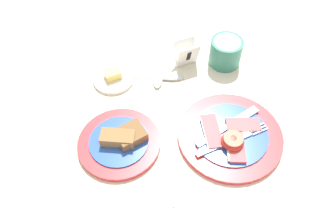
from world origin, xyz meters
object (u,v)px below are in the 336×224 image
object	(u,v)px
number_card	(187,54)
teaspoon_by_saucer	(157,86)
sugar_cup	(226,51)
teaspoon_near_cup	(160,77)
fork_on_cloth	(166,216)
breakfast_plate	(230,136)
butter_dish	(114,78)
bread_plate	(120,141)

from	to	relation	value
number_card	teaspoon_by_saucer	bearing A→B (deg)	-154.41
sugar_cup	teaspoon_near_cup	distance (m)	0.19
fork_on_cloth	breakfast_plate	bearing A→B (deg)	-3.83
breakfast_plate	fork_on_cloth	size ratio (longest dim) A/B	1.65
number_card	teaspoon_by_saucer	size ratio (longest dim) A/B	0.39
butter_dish	teaspoon_near_cup	xyz separation A→B (m)	(0.12, -0.02, -0.00)
teaspoon_by_saucer	teaspoon_near_cup	world-z (taller)	same
teaspoon_near_cup	bread_plate	bearing A→B (deg)	-110.62
butter_dish	teaspoon_by_saucer	distance (m)	0.12
bread_plate	breakfast_plate	bearing A→B (deg)	-9.75
teaspoon_near_cup	number_card	bearing A→B (deg)	39.89
number_card	teaspoon_near_cup	size ratio (longest dim) A/B	0.39
bread_plate	butter_dish	bearing A→B (deg)	86.87
breakfast_plate	number_card	xyz separation A→B (m)	(-0.03, 0.26, 0.03)
bread_plate	number_card	bearing A→B (deg)	45.27
number_card	teaspoon_near_cup	bearing A→B (deg)	-165.41
bread_plate	butter_dish	distance (m)	0.21
teaspoon_by_saucer	teaspoon_near_cup	bearing A→B (deg)	-9.78
breakfast_plate	butter_dish	distance (m)	0.34
teaspoon_by_saucer	number_card	bearing A→B (deg)	-38.16
teaspoon_by_saucer	teaspoon_near_cup	distance (m)	0.04
bread_plate	number_card	distance (m)	0.31
breakfast_plate	teaspoon_near_cup	distance (m)	0.25
sugar_cup	butter_dish	size ratio (longest dim) A/B	0.79
teaspoon_by_saucer	fork_on_cloth	xyz separation A→B (m)	(-0.05, -0.34, -0.00)
breakfast_plate	teaspoon_by_saucer	distance (m)	0.23
sugar_cup	teaspoon_by_saucer	world-z (taller)	sugar_cup
butter_dish	number_card	xyz separation A→B (m)	(0.20, 0.01, 0.03)
teaspoon_by_saucer	sugar_cup	bearing A→B (deg)	-59.19
sugar_cup	teaspoon_near_cup	xyz separation A→B (m)	(-0.19, -0.02, -0.03)
breakfast_plate	bread_plate	xyz separation A→B (m)	(-0.25, 0.04, 0.00)
butter_dish	sugar_cup	bearing A→B (deg)	-0.80
sugar_cup	teaspoon_by_saucer	size ratio (longest dim) A/B	0.46
sugar_cup	number_card	xyz separation A→B (m)	(-0.11, 0.02, -0.00)
number_card	fork_on_cloth	distance (m)	0.44
number_card	teaspoon_by_saucer	xyz separation A→B (m)	(-0.10, -0.07, -0.03)
sugar_cup	butter_dish	xyz separation A→B (m)	(-0.31, 0.00, -0.03)
sugar_cup	fork_on_cloth	distance (m)	0.47
teaspoon_near_cup	fork_on_cloth	bearing A→B (deg)	-84.91
bread_plate	sugar_cup	xyz separation A→B (m)	(0.32, 0.20, 0.03)
fork_on_cloth	butter_dish	bearing A→B (deg)	55.65
butter_dish	teaspoon_by_saucer	size ratio (longest dim) A/B	0.58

